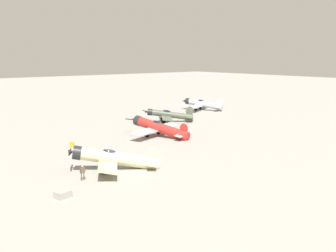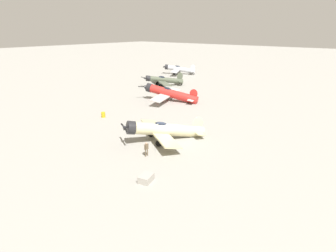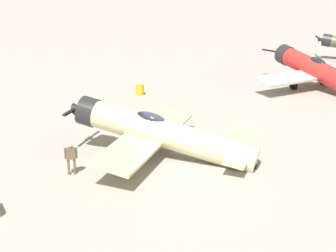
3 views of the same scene
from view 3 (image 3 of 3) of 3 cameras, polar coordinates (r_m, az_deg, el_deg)
name	(u,v)px [view 3 (image 3 of 3)]	position (r m, az deg, el deg)	size (l,w,h in m)	color
ground_plane	(168,158)	(27.44, 0.00, -3.58)	(400.00, 400.00, 0.00)	gray
airplane_foreground	(159,133)	(27.13, -1.03, -0.76)	(10.05, 9.66, 3.31)	beige
airplane_mid_apron	(321,73)	(43.15, 16.73, 5.74)	(11.20, 11.14, 3.35)	red
ground_crew_mechanic	(71,156)	(25.47, -10.78, -3.29)	(0.63, 0.22, 1.63)	brown
fuel_drum	(140,90)	(40.21, -3.15, 4.06)	(0.65, 0.65, 0.83)	gold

